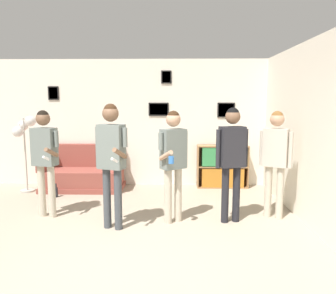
% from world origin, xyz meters
% --- Properties ---
extents(ground_plane, '(20.00, 20.00, 0.00)m').
position_xyz_m(ground_plane, '(0.00, 0.00, 0.00)').
color(ground_plane, gray).
extents(wall_back, '(7.69, 0.08, 2.70)m').
position_xyz_m(wall_back, '(0.00, 4.00, 1.35)').
color(wall_back, silver).
rests_on(wall_back, ground_plane).
extents(wall_right, '(0.06, 6.37, 2.70)m').
position_xyz_m(wall_right, '(2.68, 1.98, 1.35)').
color(wall_right, silver).
rests_on(wall_right, ground_plane).
extents(couch, '(1.65, 0.80, 0.91)m').
position_xyz_m(couch, '(-1.19, 3.58, 0.30)').
color(couch, brown).
rests_on(couch, ground_plane).
extents(bookshelf, '(1.07, 0.30, 0.90)m').
position_xyz_m(bookshelf, '(1.72, 3.78, 0.45)').
color(bookshelf, olive).
rests_on(bookshelf, ground_plane).
extents(floor_lamp, '(0.42, 0.45, 1.53)m').
position_xyz_m(floor_lamp, '(-2.29, 3.35, 1.20)').
color(floor_lamp, '#ADA89E').
rests_on(floor_lamp, ground_plane).
extents(person_player_foreground_left, '(0.49, 0.53, 1.68)m').
position_xyz_m(person_player_foreground_left, '(-1.31, 1.90, 1.03)').
color(person_player_foreground_left, '#B7AD99').
rests_on(person_player_foreground_left, ground_plane).
extents(person_player_foreground_center, '(0.48, 0.57, 1.78)m').
position_xyz_m(person_player_foreground_center, '(-0.18, 1.43, 1.11)').
color(person_player_foreground_center, '#3D4247').
rests_on(person_player_foreground_center, ground_plane).
extents(person_watcher_holding_cup, '(0.43, 0.57, 1.68)m').
position_xyz_m(person_watcher_holding_cup, '(0.69, 1.70, 1.03)').
color(person_watcher_holding_cup, '#B7AD99').
rests_on(person_watcher_holding_cup, ground_plane).
extents(person_spectator_near_bookshelf, '(0.49, 0.28, 1.72)m').
position_xyz_m(person_spectator_near_bookshelf, '(1.55, 1.73, 1.06)').
color(person_spectator_near_bookshelf, black).
rests_on(person_spectator_near_bookshelf, ground_plane).
extents(person_spectator_far_right, '(0.44, 0.35, 1.67)m').
position_xyz_m(person_spectator_far_right, '(2.25, 1.93, 1.03)').
color(person_spectator_far_right, '#B7AD99').
rests_on(person_spectator_far_right, ground_plane).
extents(bottle_on_floor, '(0.07, 0.07, 0.27)m').
position_xyz_m(bottle_on_floor, '(-1.56, 2.95, 0.10)').
color(bottle_on_floor, black).
rests_on(bottle_on_floor, ground_plane).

